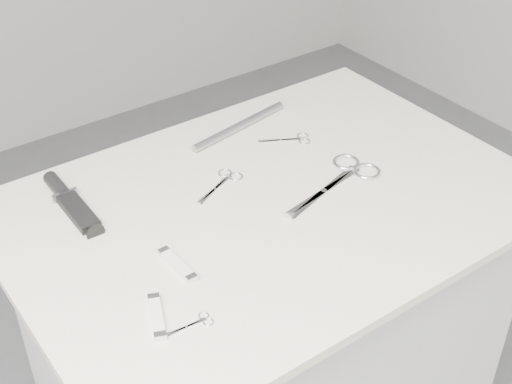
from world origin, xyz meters
TOP-DOWN VIEW (x-y plane):
  - plinth at (0.00, 0.00)m, footprint 0.90×0.60m
  - display_board at (0.00, 0.00)m, footprint 1.00×0.70m
  - large_shears at (0.17, -0.02)m, footprint 0.25×0.12m
  - embroidery_scissors_a at (-0.04, 0.10)m, footprint 0.13×0.08m
  - embroidery_scissors_b at (0.17, 0.15)m, footprint 0.11×0.08m
  - tiny_scissors at (-0.29, -0.19)m, footprint 0.08×0.03m
  - sheathed_knife at (-0.32, 0.22)m, footprint 0.05×0.20m
  - pocket_knife_a at (-0.33, -0.15)m, footprint 0.05×0.10m
  - pocket_knife_b at (-0.24, -0.06)m, footprint 0.03×0.10m
  - metal_rail at (0.10, 0.25)m, footprint 0.27×0.06m

SIDE VIEW (x-z plane):
  - plinth at x=0.00m, z-range 0.00..0.90m
  - display_board at x=0.00m, z-range 0.90..0.92m
  - tiny_scissors at x=-0.29m, z-range 0.92..0.92m
  - embroidery_scissors_b at x=0.17m, z-range 0.92..0.92m
  - embroidery_scissors_a at x=-0.04m, z-range 0.92..0.92m
  - large_shears at x=0.17m, z-range 0.92..0.93m
  - pocket_knife_a at x=-0.33m, z-range 0.92..0.93m
  - pocket_knife_b at x=-0.24m, z-range 0.92..0.93m
  - sheathed_knife at x=-0.32m, z-range 0.91..0.94m
  - metal_rail at x=0.10m, z-range 0.92..0.94m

